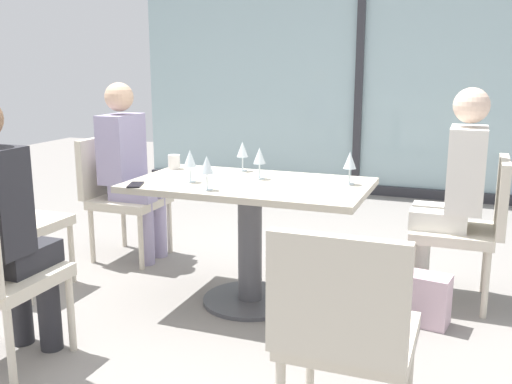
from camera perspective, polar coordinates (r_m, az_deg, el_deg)
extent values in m
plane|color=gray|center=(3.53, -0.58, -10.70)|extent=(12.00, 12.00, 0.00)
cube|color=#9BB7BC|center=(6.33, 10.19, 12.01)|extent=(5.03, 0.03, 2.70)
cube|color=#2D2D33|center=(6.30, 10.13, 12.01)|extent=(0.08, 0.06, 2.70)
cube|color=#2D2D33|center=(6.44, 9.69, 0.38)|extent=(5.03, 0.10, 0.10)
cube|color=#BCB29E|center=(3.31, -0.61, 0.69)|extent=(1.34, 0.77, 0.04)
cylinder|color=#4C4C51|center=(3.40, -0.60, -5.33)|extent=(0.14, 0.14, 0.69)
cylinder|color=#4C4C51|center=(3.52, -0.58, -10.52)|extent=(0.56, 0.56, 0.02)
cube|color=beige|center=(3.61, 18.69, -3.76)|extent=(0.46, 0.46, 0.06)
cube|color=beige|center=(3.55, 22.98, -0.35)|extent=(0.05, 0.46, 0.42)
cylinder|color=beige|center=(3.87, 15.62, -5.92)|extent=(0.04, 0.04, 0.39)
cylinder|color=beige|center=(3.50, 14.99, -7.92)|extent=(0.04, 0.04, 0.39)
cylinder|color=beige|center=(3.87, 21.56, -6.40)|extent=(0.04, 0.04, 0.39)
cylinder|color=beige|center=(3.49, 21.60, -8.45)|extent=(0.04, 0.04, 0.39)
cube|color=beige|center=(2.95, -23.48, -7.80)|extent=(0.46, 0.46, 0.06)
cylinder|color=beige|center=(3.04, -17.69, -11.26)|extent=(0.04, 0.04, 0.39)
cylinder|color=beige|center=(3.29, -23.26, -9.85)|extent=(0.04, 0.04, 0.39)
cylinder|color=beige|center=(2.77, -22.93, -14.10)|extent=(0.04, 0.04, 0.39)
cube|color=beige|center=(4.26, -12.22, -0.90)|extent=(0.46, 0.46, 0.06)
cube|color=beige|center=(4.36, -15.14, 2.45)|extent=(0.05, 0.46, 0.42)
cylinder|color=beige|center=(4.06, -11.22, -4.85)|extent=(0.04, 0.04, 0.39)
cylinder|color=beige|center=(4.39, -8.47, -3.41)|extent=(0.04, 0.04, 0.39)
cylinder|color=beige|center=(4.27, -15.79, -4.19)|extent=(0.04, 0.04, 0.39)
cylinder|color=beige|center=(4.59, -12.85, -2.88)|extent=(0.04, 0.04, 0.39)
cube|color=beige|center=(3.86, -22.01, -2.96)|extent=(0.46, 0.46, 0.06)
cylinder|color=beige|center=(3.66, -21.50, -7.47)|extent=(0.04, 0.04, 0.39)
cylinder|color=beige|center=(3.94, -17.62, -5.73)|extent=(0.04, 0.04, 0.39)
cylinder|color=beige|center=(4.19, -21.94, -4.96)|extent=(0.04, 0.04, 0.39)
cube|color=beige|center=(2.22, 9.18, -13.69)|extent=(0.46, 0.46, 0.06)
cube|color=beige|center=(1.89, 7.88, -10.39)|extent=(0.46, 0.05, 0.42)
cylinder|color=beige|center=(2.47, 14.73, -16.90)|extent=(0.04, 0.04, 0.39)
cylinder|color=beige|center=(2.53, 5.35, -15.76)|extent=(0.04, 0.04, 0.39)
cylinder|color=silver|center=(3.76, 15.85, -6.03)|extent=(0.11, 0.11, 0.45)
cube|color=silver|center=(3.68, 17.60, -2.01)|extent=(0.32, 0.13, 0.11)
cylinder|color=silver|center=(3.59, 15.59, -6.91)|extent=(0.11, 0.11, 0.45)
cube|color=silver|center=(3.50, 17.42, -2.71)|extent=(0.32, 0.13, 0.11)
cube|color=silver|center=(3.52, 19.94, 2.12)|extent=(0.20, 0.34, 0.48)
sphere|color=beige|center=(3.48, 20.38, 7.96)|extent=(0.20, 0.20, 0.20)
cylinder|color=#28282D|center=(3.08, -19.64, -10.50)|extent=(0.11, 0.11, 0.45)
cube|color=#28282D|center=(2.92, -21.26, -6.05)|extent=(0.13, 0.32, 0.11)
cylinder|color=#28282D|center=(3.19, -22.15, -9.87)|extent=(0.11, 0.11, 0.45)
cube|color=#28282D|center=(3.04, -23.81, -5.55)|extent=(0.13, 0.32, 0.11)
cylinder|color=#9E93B7|center=(4.15, -10.72, -4.00)|extent=(0.11, 0.11, 0.45)
cube|color=#9E93B7|center=(4.13, -12.02, -0.12)|extent=(0.32, 0.13, 0.11)
cylinder|color=#9E93B7|center=(4.30, -9.48, -3.37)|extent=(0.11, 0.11, 0.45)
cube|color=#9E93B7|center=(4.28, -10.72, 0.38)|extent=(0.32, 0.13, 0.11)
cube|color=#9E93B7|center=(4.22, -13.03, 4.18)|extent=(0.20, 0.34, 0.48)
sphere|color=#D8AD8C|center=(4.18, -13.28, 9.06)|extent=(0.20, 0.20, 0.20)
cylinder|color=silver|center=(3.39, 0.34, 1.34)|extent=(0.06, 0.06, 0.00)
cylinder|color=silver|center=(3.38, 0.34, 2.09)|extent=(0.01, 0.01, 0.08)
cone|color=silver|center=(3.37, 0.35, 3.59)|extent=(0.07, 0.07, 0.09)
cylinder|color=silver|center=(3.28, 9.11, 0.78)|extent=(0.06, 0.06, 0.00)
cylinder|color=silver|center=(3.27, 9.14, 1.55)|extent=(0.01, 0.01, 0.08)
cone|color=silver|center=(3.25, 9.20, 3.11)|extent=(0.07, 0.07, 0.09)
cylinder|color=silver|center=(3.64, -1.32, 2.11)|extent=(0.06, 0.06, 0.00)
cylinder|color=silver|center=(3.63, -1.33, 2.81)|extent=(0.01, 0.01, 0.08)
cone|color=silver|center=(3.62, -1.33, 4.22)|extent=(0.07, 0.07, 0.09)
cylinder|color=silver|center=(3.11, -4.81, 0.25)|extent=(0.06, 0.06, 0.00)
cylinder|color=silver|center=(3.10, -4.82, 1.06)|extent=(0.01, 0.01, 0.08)
cone|color=silver|center=(3.08, -4.85, 2.70)|extent=(0.07, 0.07, 0.09)
cylinder|color=silver|center=(3.32, -6.44, 1.03)|extent=(0.06, 0.06, 0.00)
cylinder|color=silver|center=(3.31, -6.46, 1.79)|extent=(0.01, 0.01, 0.08)
cone|color=silver|center=(3.30, -6.50, 3.32)|extent=(0.07, 0.07, 0.09)
cylinder|color=white|center=(3.74, -8.04, 2.95)|extent=(0.08, 0.08, 0.09)
cube|color=black|center=(3.28, -11.73, 0.70)|extent=(0.12, 0.16, 0.01)
cube|color=beige|center=(3.34, 15.86, -10.01)|extent=(0.32, 0.21, 0.28)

